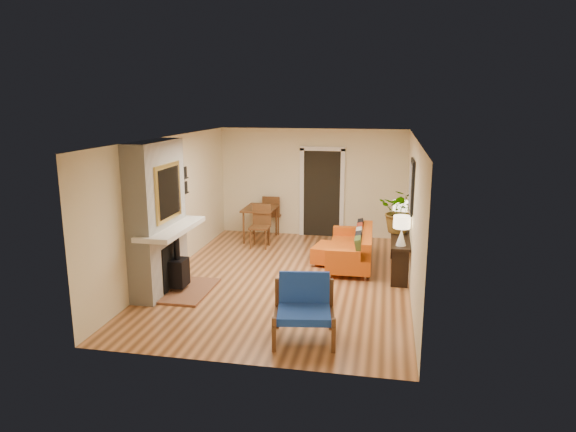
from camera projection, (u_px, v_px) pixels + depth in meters
name	position (u px, v px, depth m)	size (l,w,h in m)	color
room_shell	(334.00, 190.00, 11.73)	(6.50, 6.50, 6.50)	#D08650
fireplace	(159.00, 221.00, 8.73)	(1.09, 1.68, 2.60)	white
sofa	(354.00, 249.00, 10.31)	(0.89, 1.98, 0.78)	silver
ottoman	(333.00, 253.00, 10.40)	(0.87, 0.87, 0.38)	silver
blue_chair	(304.00, 304.00, 7.15)	(0.95, 0.94, 0.88)	brown
dining_table	(263.00, 214.00, 12.13)	(0.73, 1.77, 0.96)	brown
console_table	(400.00, 243.00, 9.81)	(0.34, 1.85, 0.72)	black
lamp_near	(402.00, 227.00, 9.06)	(0.30, 0.30, 0.54)	white
lamp_far	(400.00, 210.00, 10.43)	(0.30, 0.30, 0.54)	white
houseplant	(400.00, 211.00, 9.94)	(0.78, 0.68, 0.87)	#1E5919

